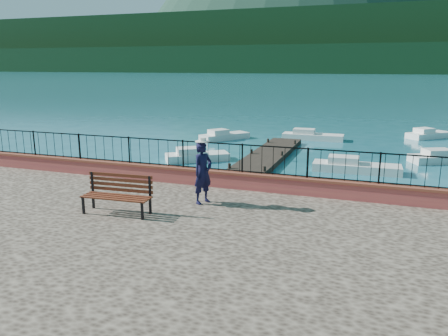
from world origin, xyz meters
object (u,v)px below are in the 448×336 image
Objects in this scene: boat_2 at (447,155)px; boat_5 at (429,133)px; person at (203,173)px; boat_1 at (357,164)px; boat_0 at (197,154)px; park_bench at (117,202)px; boat_3 at (225,134)px; boat_4 at (313,134)px.

boat_2 is 8.95m from boat_5.
person reaches higher than boat_1.
boat_0 is at bearing 172.27° from boat_2.
park_bench is at bearing 155.57° from person.
boat_3 is at bearing 63.58° from boat_0.
boat_2 is at bearing -33.76° from boat_4.
boat_5 is (-0.15, 8.95, 0.00)m from boat_2.
boat_4 is at bearing -36.21° from boat_3.
boat_2 is 9.77m from boat_4.
boat_3 is at bearing 142.10° from boat_2.
person is 0.54× the size of boat_0.
park_bench reaches higher than boat_0.
person reaches higher than boat_2.
boat_0 and boat_1 have the same top height.
boat_0 is (-4.70, 10.63, -1.76)m from person.
boat_1 is at bearing -70.26° from boat_4.
boat_2 is at bearing -133.52° from boat_5.
boat_1 is 1.07× the size of boat_2.
boat_3 and boat_4 have the same top height.
boat_1 and boat_5 have the same top height.
park_bench is at bearing -117.23° from boat_1.
boat_4 is at bearing 80.12° from park_bench.
boat_3 and boat_5 have the same top height.
park_bench reaches higher than boat_4.
boat_1 is 1.24× the size of boat_5.
person is 0.54× the size of boat_5.
person is (1.93, 1.73, 0.63)m from park_bench.
boat_2 is (4.68, 4.01, 0.00)m from boat_1.
boat_4 is at bearing 160.16° from boat_5.
boat_1 is 6.17m from boat_2.
boat_3 is at bearing 41.16° from person.
boat_0 is at bearing 99.06° from park_bench.
boat_0 is 18.71m from boat_5.
boat_2 is (8.72, 14.86, -1.76)m from person.
boat_1 is at bearing -32.42° from boat_0.
boat_5 is at bearing 68.93° from boat_1.
boat_0 and boat_2 have the same top height.
boat_0 is at bearing -120.00° from boat_4.
boat_1 and boat_3 have the same top height.
person is at bearing -99.95° from boat_0.
park_bench is at bearing -147.92° from boat_2.
boat_5 is (8.57, 23.81, -1.76)m from person.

